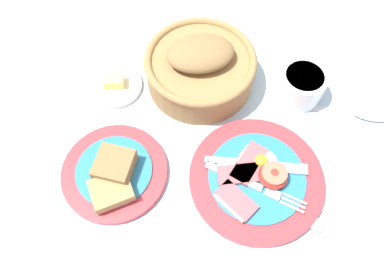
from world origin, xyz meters
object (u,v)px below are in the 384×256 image
(bread_plate, at_px, (114,173))
(teaspoon_by_saucer, at_px, (357,114))
(teaspoon_near_cup, at_px, (319,228))
(butter_dish, at_px, (115,85))
(breakfast_plate, at_px, (257,177))
(bread_basket, at_px, (200,67))
(sugar_cup, at_px, (301,85))

(bread_plate, height_order, teaspoon_by_saucer, bread_plate)
(teaspoon_near_cup, bearing_deg, bread_plate, 30.59)
(butter_dish, distance_m, teaspoon_near_cup, 0.47)
(breakfast_plate, bearing_deg, bread_basket, 121.94)
(sugar_cup, bearing_deg, teaspoon_near_cup, -82.62)
(breakfast_plate, relative_size, teaspoon_by_saucer, 1.25)
(bread_basket, relative_size, teaspoon_near_cup, 1.35)
(bread_plate, relative_size, teaspoon_by_saucer, 0.99)
(bread_plate, height_order, butter_dish, bread_plate)
(bread_basket, xyz_separation_m, butter_dish, (-0.17, -0.04, -0.04))
(bread_basket, xyz_separation_m, teaspoon_near_cup, (0.24, -0.28, -0.04))
(bread_plate, distance_m, bread_basket, 0.27)
(sugar_cup, relative_size, butter_dish, 0.82)
(bread_plate, xyz_separation_m, butter_dish, (-0.05, 0.19, -0.01))
(breakfast_plate, distance_m, teaspoon_near_cup, 0.13)
(breakfast_plate, xyz_separation_m, bread_basket, (-0.13, 0.21, 0.04))
(bread_basket, bearing_deg, breakfast_plate, -58.06)
(breakfast_plate, relative_size, teaspoon_near_cup, 1.48)
(breakfast_plate, height_order, teaspoon_by_saucer, breakfast_plate)
(butter_dish, xyz_separation_m, teaspoon_near_cup, (0.41, -0.24, -0.00))
(sugar_cup, height_order, bread_basket, bread_basket)
(bread_basket, relative_size, butter_dish, 2.02)
(butter_dish, bearing_deg, teaspoon_near_cup, -30.39)
(breakfast_plate, distance_m, butter_dish, 0.34)
(sugar_cup, height_order, teaspoon_by_saucer, sugar_cup)
(butter_dish, bearing_deg, bread_basket, 13.17)
(breakfast_plate, height_order, sugar_cup, sugar_cup)
(bread_basket, bearing_deg, bread_plate, -118.19)
(butter_dish, relative_size, teaspoon_by_saucer, 0.57)
(breakfast_plate, distance_m, sugar_cup, 0.21)
(bread_plate, relative_size, butter_dish, 1.74)
(butter_dish, bearing_deg, teaspoon_by_saucer, -0.15)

